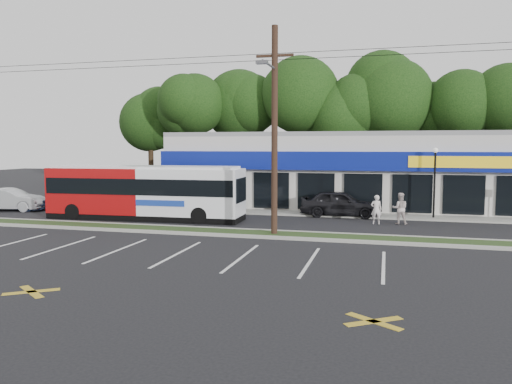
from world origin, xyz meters
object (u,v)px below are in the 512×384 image
object	(u,v)px
utility_pole	(271,124)
car_silver	(10,200)
lamp_post	(435,175)
pedestrian_a	(376,209)
metrobus	(145,191)
pedestrian_b	(400,208)
car_blue	(15,200)
car_dark	(340,203)

from	to	relation	value
utility_pole	car_silver	size ratio (longest dim) A/B	10.91
lamp_post	pedestrian_a	xyz separation A→B (m)	(-3.28, -2.80, -1.85)
lamp_post	utility_pole	bearing A→B (deg)	-136.05
metrobus	pedestrian_a	distance (m)	13.50
metrobus	pedestrian_b	distance (m)	14.80
lamp_post	pedestrian_a	distance (m)	4.69
utility_pole	pedestrian_b	xyz separation A→B (m)	(6.17, 5.36, -4.53)
metrobus	pedestrian_b	bearing A→B (deg)	4.96
pedestrian_a	metrobus	bearing A→B (deg)	1.40
car_silver	car_blue	world-z (taller)	car_silver
car_dark	lamp_post	bearing A→B (deg)	-87.90
lamp_post	car_blue	distance (m)	27.48
car_blue	pedestrian_b	bearing A→B (deg)	-94.61
metrobus	car_blue	size ratio (longest dim) A/B	2.54
car_blue	car_silver	bearing A→B (deg)	172.33
metrobus	car_dark	xyz separation A→B (m)	(11.16, 4.00, -0.86)
pedestrian_a	lamp_post	bearing A→B (deg)	-144.51
utility_pole	lamp_post	distance (m)	11.67
utility_pole	metrobus	xyz separation A→B (m)	(-8.50, 3.57, -3.73)
lamp_post	metrobus	size ratio (longest dim) A/B	0.36
metrobus	car_silver	distance (m)	10.74
utility_pole	car_dark	xyz separation A→B (m)	(2.66, 7.57, -4.59)
utility_pole	metrobus	bearing A→B (deg)	157.19
utility_pole	lamp_post	size ratio (longest dim) A/B	11.76
car_dark	car_silver	distance (m)	21.98
metrobus	pedestrian_a	world-z (taller)	metrobus
metrobus	pedestrian_a	xyz separation A→B (m)	(13.39, 1.50, -0.86)
utility_pole	lamp_post	world-z (taller)	utility_pole
car_blue	utility_pole	bearing A→B (deg)	-110.21
lamp_post	car_silver	bearing A→B (deg)	-173.40
metrobus	car_dark	world-z (taller)	metrobus
metrobus	car_dark	bearing A→B (deg)	17.73
car_silver	car_blue	size ratio (longest dim) A/B	0.98
utility_pole	car_blue	distance (m)	20.37
car_dark	pedestrian_a	bearing A→B (deg)	-139.30
utility_pole	car_blue	world-z (taller)	utility_pole
car_dark	metrobus	bearing A→B (deg)	108.70
metrobus	pedestrian_a	size ratio (longest dim) A/B	7.25
car_dark	pedestrian_a	world-z (taller)	car_dark
lamp_post	pedestrian_a	world-z (taller)	lamp_post
car_silver	car_dark	bearing A→B (deg)	-94.38
car_dark	pedestrian_b	distance (m)	4.15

